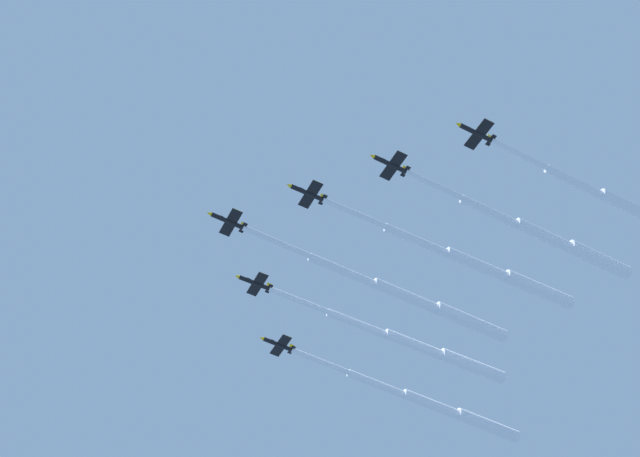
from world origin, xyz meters
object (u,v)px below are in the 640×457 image
jet_port_outer (634,209)px  jet_starboard_mid (438,407)px  jet_starboard_inner (420,347)px  jet_port_mid (549,238)px  jet_lead (414,299)px  jet_port_inner (484,267)px

jet_port_outer → jet_starboard_mid: bearing=110.2°
jet_starboard_inner → jet_port_outer: jet_starboard_inner is taller
jet_port_mid → jet_port_outer: jet_port_outer is taller
jet_port_mid → jet_lead: bearing=137.5°
jet_starboard_mid → jet_port_outer: (26.56, -72.28, 0.51)m
jet_port_mid → jet_port_outer: (17.11, -11.61, 1.05)m
jet_port_inner → jet_port_outer: bearing=-38.0°
jet_starboard_mid → jet_port_outer: size_ratio=1.11×
jet_lead → jet_port_inner: (14.35, -13.07, 0.46)m
jet_starboard_inner → jet_lead: bearing=-112.8°
jet_lead → jet_starboard_mid: bearing=63.8°
jet_lead → jet_port_mid: jet_port_mid is taller
jet_starboard_inner → jet_port_mid: bearing=-63.9°
jet_port_inner → jet_starboard_inner: (-7.44, 29.49, 1.51)m
jet_starboard_mid → jet_lead: bearing=-116.2°
jet_port_inner → jet_port_mid: (12.74, -11.74, 0.28)m
jet_starboard_inner → jet_port_outer: 64.68m
jet_port_inner → jet_starboard_inner: size_ratio=1.00×
jet_lead → jet_port_outer: bearing=-39.5°
jet_lead → jet_starboard_mid: (17.65, 35.87, 1.28)m
jet_starboard_inner → jet_port_mid: (20.19, -41.23, -1.23)m
jet_lead → jet_port_outer: (44.20, -36.41, 1.79)m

